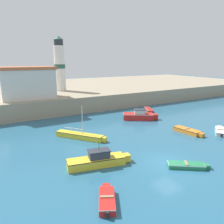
# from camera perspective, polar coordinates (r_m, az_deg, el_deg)

# --- Properties ---
(ground_plane) EXTENTS (200.00, 200.00, 0.00)m
(ground_plane) POSITION_cam_1_polar(r_m,az_deg,el_deg) (22.33, 14.45, -12.81)
(ground_plane) COLOR #28607F
(quay_seawall) EXTENTS (120.00, 40.00, 3.03)m
(quay_seawall) POSITION_cam_1_polar(r_m,az_deg,el_deg) (58.79, -15.63, 4.97)
(quay_seawall) COLOR gray
(quay_seawall) RESTS_ON ground
(motorboat_yellow_0) EXTENTS (6.19, 2.54, 2.46)m
(motorboat_yellow_0) POSITION_cam_1_polar(r_m,az_deg,el_deg) (21.02, -3.67, -12.40)
(motorboat_yellow_0) COLOR yellow
(motorboat_yellow_0) RESTS_ON ground
(sailboat_yellow_1) EXTENTS (4.91, 6.04, 4.27)m
(sailboat_yellow_1) POSITION_cam_1_polar(r_m,az_deg,el_deg) (28.09, -8.29, -6.11)
(sailboat_yellow_1) COLOR yellow
(sailboat_yellow_1) RESTS_ON ground
(motorboat_red_2) EXTENTS (5.62, 4.27, 2.61)m
(motorboat_red_2) POSITION_cam_1_polar(r_m,az_deg,el_deg) (36.71, 7.14, -0.94)
(motorboat_red_2) COLOR red
(motorboat_red_2) RESTS_ON ground
(dinghy_green_3) EXTENTS (3.56, 2.86, 0.49)m
(dinghy_green_3) POSITION_cam_1_polar(r_m,az_deg,el_deg) (21.92, 19.05, -12.99)
(dinghy_green_3) COLOR #237A4C
(dinghy_green_3) RESTS_ON ground
(dinghy_white_4) EXTENTS (3.74, 3.22, 0.56)m
(dinghy_white_4) POSITION_cam_1_polar(r_m,az_deg,el_deg) (33.35, 26.48, -4.46)
(dinghy_white_4) COLOR white
(dinghy_white_4) RESTS_ON ground
(dinghy_red_5) EXTENTS (2.23, 3.25, 0.59)m
(dinghy_red_5) POSITION_cam_1_polar(r_m,az_deg,el_deg) (16.36, -1.34, -21.81)
(dinghy_red_5) COLOR red
(dinghy_red_5) RESTS_ON ground
(dinghy_orange_6) EXTENTS (1.78, 4.39, 0.64)m
(dinghy_orange_6) POSITION_cam_1_polar(r_m,az_deg,el_deg) (31.55, 19.21, -4.66)
(dinghy_orange_6) COLOR orange
(dinghy_orange_6) RESTS_ON ground
(dinghy_red_7) EXTENTS (2.31, 3.72, 0.58)m
(dinghy_red_7) POSITION_cam_1_polar(r_m,az_deg,el_deg) (43.06, 9.59, 0.63)
(dinghy_red_7) COLOR red
(dinghy_red_7) RESTS_ON ground
(lighthouse) EXTENTS (2.33, 2.33, 11.64)m
(lighthouse) POSITION_cam_1_polar(r_m,az_deg,el_deg) (49.73, -13.51, 11.90)
(lighthouse) COLOR silver
(lighthouse) RESTS_ON quay_seawall
(harbor_shed_near_wharf) EXTENTS (9.24, 5.40, 5.53)m
(harbor_shed_near_wharf) POSITION_cam_1_polar(r_m,az_deg,el_deg) (41.43, -21.20, 7.18)
(harbor_shed_near_wharf) COLOR silver
(harbor_shed_near_wharf) RESTS_ON quay_seawall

